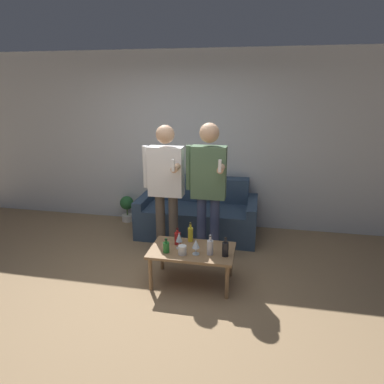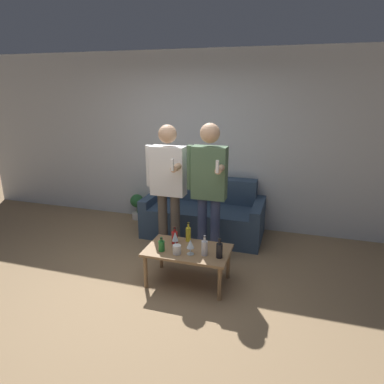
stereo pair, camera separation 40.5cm
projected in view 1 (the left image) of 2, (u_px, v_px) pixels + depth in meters
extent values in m
plane|color=#997A56|center=(144.00, 297.00, 3.68)|extent=(16.00, 16.00, 0.00)
cube|color=silver|center=(186.00, 141.00, 5.37)|extent=(8.00, 0.06, 2.70)
cube|color=#334760|center=(196.00, 223.00, 5.07)|extent=(1.48, 0.61, 0.46)
cube|color=#334760|center=(201.00, 202.00, 5.41)|extent=(1.48, 0.24, 0.83)
cube|color=#334760|center=(146.00, 213.00, 5.31)|extent=(0.14, 0.85, 0.58)
cube|color=#334760|center=(252.00, 220.00, 5.01)|extent=(0.14, 0.85, 0.58)
cube|color=#8E6B47|center=(192.00, 250.00, 3.84)|extent=(0.94, 0.56, 0.03)
cylinder|color=#8E6B47|center=(150.00, 274.00, 3.76)|extent=(0.04, 0.04, 0.39)
cylinder|color=#8E6B47|center=(227.00, 282.00, 3.60)|extent=(0.04, 0.04, 0.39)
cylinder|color=#8E6B47|center=(162.00, 254.00, 4.19)|extent=(0.04, 0.04, 0.39)
cylinder|color=#8E6B47|center=(231.00, 261.00, 4.04)|extent=(0.04, 0.04, 0.39)
cylinder|color=silver|center=(210.00, 247.00, 3.69)|extent=(0.07, 0.07, 0.16)
cylinder|color=silver|center=(210.00, 238.00, 3.66)|extent=(0.03, 0.03, 0.06)
cylinder|color=black|center=(210.00, 236.00, 3.65)|extent=(0.03, 0.03, 0.01)
cylinder|color=yellow|center=(190.00, 235.00, 4.01)|extent=(0.06, 0.06, 0.17)
cylinder|color=yellow|center=(190.00, 225.00, 3.98)|extent=(0.02, 0.02, 0.06)
cylinder|color=black|center=(190.00, 223.00, 3.97)|extent=(0.03, 0.03, 0.01)
cylinder|color=#23752D|center=(166.00, 247.00, 3.75)|extent=(0.07, 0.07, 0.12)
cylinder|color=#23752D|center=(166.00, 241.00, 3.72)|extent=(0.03, 0.03, 0.05)
cylinder|color=black|center=(166.00, 239.00, 3.72)|extent=(0.03, 0.03, 0.01)
cylinder|color=#B21E1E|center=(177.00, 238.00, 3.94)|extent=(0.07, 0.07, 0.14)
cylinder|color=#B21E1E|center=(177.00, 231.00, 3.91)|extent=(0.03, 0.03, 0.06)
cylinder|color=black|center=(177.00, 229.00, 3.90)|extent=(0.03, 0.03, 0.01)
cylinder|color=black|center=(225.00, 249.00, 3.66)|extent=(0.07, 0.07, 0.16)
cylinder|color=black|center=(226.00, 240.00, 3.63)|extent=(0.03, 0.03, 0.06)
cylinder|color=black|center=(226.00, 238.00, 3.62)|extent=(0.03, 0.03, 0.01)
cylinder|color=silver|center=(196.00, 254.00, 3.72)|extent=(0.08, 0.08, 0.01)
cylinder|color=silver|center=(196.00, 251.00, 3.71)|extent=(0.01, 0.01, 0.07)
cone|color=silver|center=(196.00, 244.00, 3.69)|extent=(0.08, 0.08, 0.10)
cylinder|color=silver|center=(179.00, 248.00, 3.86)|extent=(0.07, 0.07, 0.01)
cylinder|color=silver|center=(179.00, 245.00, 3.84)|extent=(0.01, 0.01, 0.08)
cone|color=silver|center=(179.00, 237.00, 3.82)|extent=(0.07, 0.07, 0.11)
cylinder|color=white|center=(182.00, 250.00, 3.70)|extent=(0.09, 0.09, 0.10)
cylinder|color=brown|center=(161.00, 225.00, 4.52)|extent=(0.12, 0.12, 0.84)
cylinder|color=brown|center=(173.00, 226.00, 4.49)|extent=(0.12, 0.12, 0.84)
cube|color=white|center=(166.00, 171.00, 4.29)|extent=(0.44, 0.19, 0.63)
sphere|color=tan|center=(165.00, 134.00, 4.15)|extent=(0.23, 0.23, 0.23)
cylinder|color=white|center=(146.00, 167.00, 4.32)|extent=(0.08, 0.08, 0.53)
cylinder|color=tan|center=(177.00, 167.00, 4.09)|extent=(0.08, 0.28, 0.08)
cube|color=white|center=(173.00, 165.00, 3.92)|extent=(0.03, 0.03, 0.14)
cylinder|color=navy|center=(201.00, 229.00, 4.36)|extent=(0.12, 0.12, 0.86)
cylinder|color=navy|center=(214.00, 230.00, 4.32)|extent=(0.12, 0.12, 0.86)
cube|color=#4C6B4C|center=(209.00, 172.00, 4.12)|extent=(0.42, 0.18, 0.64)
sphere|color=tan|center=(209.00, 133.00, 3.98)|extent=(0.24, 0.24, 0.24)
cylinder|color=#4C6B4C|center=(189.00, 168.00, 4.15)|extent=(0.08, 0.08, 0.55)
cylinder|color=tan|center=(221.00, 168.00, 3.93)|extent=(0.08, 0.28, 0.08)
cube|color=white|center=(220.00, 166.00, 3.75)|extent=(0.03, 0.03, 0.14)
cylinder|color=silver|center=(128.00, 218.00, 5.75)|extent=(0.19, 0.19, 0.11)
cylinder|color=#476B38|center=(127.00, 211.00, 5.72)|extent=(0.02, 0.02, 0.13)
sphere|color=#286633|center=(127.00, 203.00, 5.67)|extent=(0.22, 0.22, 0.22)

